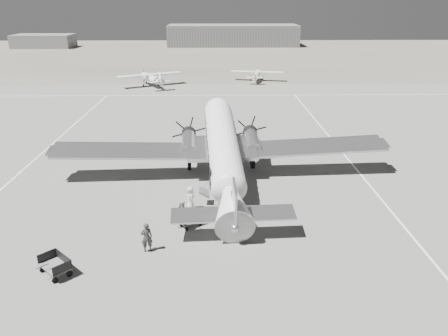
% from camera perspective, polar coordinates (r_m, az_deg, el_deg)
% --- Properties ---
extents(ground, '(260.00, 260.00, 0.00)m').
position_cam_1_polar(ground, '(32.44, 0.14, -4.99)').
color(ground, slate).
rests_on(ground, ground).
extents(taxi_line_right, '(0.15, 80.00, 0.01)m').
position_cam_1_polar(taxi_line_right, '(34.80, 20.37, -4.51)').
color(taxi_line_right, white).
rests_on(taxi_line_right, ground).
extents(taxi_line_left, '(0.15, 60.00, 0.01)m').
position_cam_1_polar(taxi_line_left, '(45.13, -23.65, 0.86)').
color(taxi_line_left, white).
rests_on(taxi_line_left, ground).
extents(taxi_line_horizon, '(90.00, 0.15, 0.01)m').
position_cam_1_polar(taxi_line_horizon, '(70.58, -0.54, 9.48)').
color(taxi_line_horizon, white).
rests_on(taxi_line_horizon, ground).
extents(grass_infield, '(260.00, 90.00, 0.01)m').
position_cam_1_polar(grass_infield, '(124.93, -0.79, 14.60)').
color(grass_infield, '#6A6759').
rests_on(grass_infield, ground).
extents(hangar_main, '(42.00, 14.00, 6.60)m').
position_cam_1_polar(hangar_main, '(149.62, 1.16, 16.95)').
color(hangar_main, '#5E5E5E').
rests_on(hangar_main, ground).
extents(shed_secondary, '(18.00, 10.00, 4.00)m').
position_cam_1_polar(shed_secondary, '(154.52, -22.46, 15.08)').
color(shed_secondary, slate).
rests_on(shed_secondary, ground).
extents(dc3_airliner, '(30.02, 21.66, 5.52)m').
position_cam_1_polar(dc3_airliner, '(35.19, -0.06, 2.02)').
color(dc3_airliner, '#BABABC').
rests_on(dc3_airliner, ground).
extents(light_plane_left, '(14.68, 13.77, 2.41)m').
position_cam_1_polar(light_plane_left, '(78.77, -9.47, 11.32)').
color(light_plane_left, silver).
rests_on(light_plane_left, ground).
extents(light_plane_right, '(11.24, 9.79, 2.04)m').
position_cam_1_polar(light_plane_right, '(83.26, 4.30, 11.94)').
color(light_plane_right, silver).
rests_on(light_plane_right, ground).
extents(baggage_cart_near, '(1.83, 1.77, 0.85)m').
position_cam_1_polar(baggage_cart_near, '(29.58, -4.42, -6.88)').
color(baggage_cart_near, slate).
rests_on(baggage_cart_near, ground).
extents(baggage_cart_far, '(2.30, 2.30, 1.08)m').
position_cam_1_polar(baggage_cart_far, '(26.43, -21.20, -11.83)').
color(baggage_cart_far, slate).
rests_on(baggage_cart_far, ground).
extents(ground_crew, '(0.80, 0.63, 1.91)m').
position_cam_1_polar(ground_crew, '(26.93, -10.07, -8.90)').
color(ground_crew, '#2D2D2D').
rests_on(ground_crew, ground).
extents(ramp_agent, '(1.04, 1.13, 1.86)m').
position_cam_1_polar(ramp_agent, '(29.47, -5.38, -5.91)').
color(ramp_agent, '#B3B2B0').
rests_on(ramp_agent, ground).
extents(passenger, '(0.88, 1.04, 1.80)m').
position_cam_1_polar(passenger, '(31.63, -4.42, -3.96)').
color(passenger, beige).
rests_on(passenger, ground).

